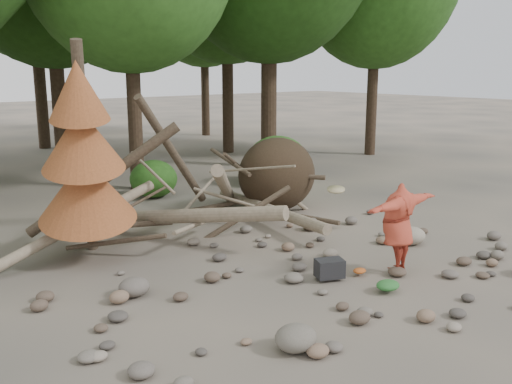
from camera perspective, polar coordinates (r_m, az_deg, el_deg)
ground at (r=10.83m, az=6.79°, el=-8.28°), size 120.00×120.00×0.00m
deadfall_pile at (r=14.90m, az=0.58°, el=1.34°), size 8.55×5.24×3.30m
dead_conifer at (r=11.32m, az=-16.86°, el=3.23°), size 2.06×2.16×4.35m
bush_mid at (r=17.20m, az=-10.21°, el=1.31°), size 1.40×1.40×1.12m
bush_right at (r=18.90m, az=2.17°, el=3.23°), size 2.00×2.00×1.60m
frisbee_thrower at (r=10.94m, az=14.03°, el=-3.36°), size 3.44×0.97×1.98m
backpack at (r=10.57m, az=7.36°, el=-7.88°), size 0.59×0.51×0.33m
cloth_green at (r=10.22m, az=13.03°, el=-9.33°), size 0.44×0.37×0.16m
cloth_orange at (r=10.90m, az=10.31°, el=-8.00°), size 0.26×0.22×0.10m
boulder_front_left at (r=8.07m, az=4.00°, el=-14.36°), size 0.61×0.55×0.37m
boulder_mid_right at (r=12.98m, az=15.29°, el=-4.23°), size 0.64×0.58×0.38m
boulder_mid_left at (r=10.01m, az=-12.09°, el=-9.26°), size 0.54×0.49×0.32m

